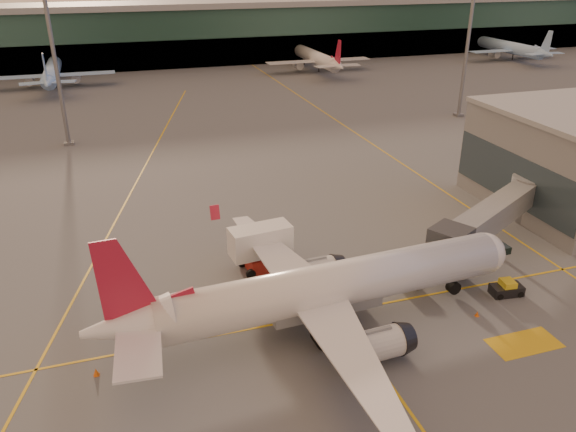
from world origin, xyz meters
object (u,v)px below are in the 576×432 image
object	(u,v)px
gpu_cart	(409,283)
pushback_tug	(507,289)
catering_truck	(261,246)
main_airplane	(322,290)

from	to	relation	value
gpu_cart	pushback_tug	bearing A→B (deg)	-5.27
catering_truck	pushback_tug	bearing A→B (deg)	-35.76
main_airplane	catering_truck	xyz separation A→B (m)	(-2.27, 11.18, -1.02)
main_airplane	pushback_tug	bearing A→B (deg)	-5.40
catering_truck	gpu_cart	world-z (taller)	catering_truck
gpu_cart	main_airplane	bearing A→B (deg)	-141.81
main_airplane	gpu_cart	size ratio (longest dim) A/B	17.69
main_airplane	pushback_tug	xyz separation A→B (m)	(18.73, -0.69, -3.14)
pushback_tug	catering_truck	bearing A→B (deg)	157.24
main_airplane	catering_truck	world-z (taller)	main_airplane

